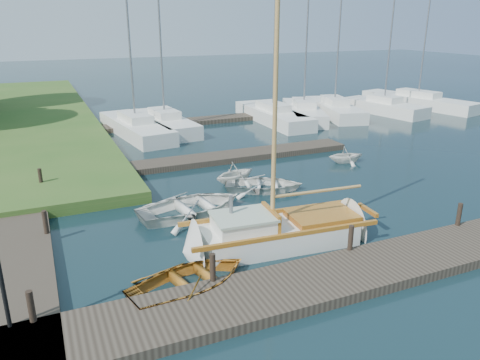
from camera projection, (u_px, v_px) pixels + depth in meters
name	position (u px, v px, depth m)	size (l,w,h in m)	color
ground	(240.00, 209.00, 18.25)	(160.00, 160.00, 0.00)	black
near_dock	(327.00, 279.00, 13.01)	(18.00, 2.20, 0.30)	#322920
left_dock	(15.00, 220.00, 16.89)	(2.20, 18.00, 0.30)	#322920
far_dock	(225.00, 157.00, 24.60)	(14.00, 1.60, 0.30)	#322920
pontoon	(275.00, 114.00, 35.87)	(30.00, 1.60, 0.30)	#322920
mooring_post_0	(31.00, 306.00, 10.84)	(0.16, 0.16, 0.80)	black
mooring_post_1	(213.00, 267.00, 12.56)	(0.16, 0.16, 0.80)	black
mooring_post_2	(351.00, 238.00, 14.27)	(0.16, 0.16, 0.80)	black
mooring_post_3	(459.00, 214.00, 15.98)	(0.16, 0.16, 0.80)	black
mooring_post_4	(45.00, 222.00, 15.36)	(0.16, 0.16, 0.80)	black
mooring_post_5	(40.00, 178.00, 19.69)	(0.16, 0.16, 0.80)	black
sailboat	(282.00, 234.00, 15.36)	(7.29, 2.54, 9.83)	white
dinghy	(191.00, 277.00, 12.72)	(2.52, 3.53, 0.73)	#89410F
tender_a	(191.00, 204.00, 17.62)	(2.93, 4.11, 0.85)	white
tender_b	(235.00, 171.00, 20.99)	(1.83, 2.12, 1.12)	white
tender_c	(264.00, 183.00, 20.17)	(2.38, 3.33, 0.69)	white
tender_d	(346.00, 153.00, 24.07)	(1.61, 1.86, 0.98)	white
marina_boat_0	(136.00, 126.00, 29.89)	(3.32, 8.80, 11.28)	white
marina_boat_1	(165.00, 122.00, 31.16)	(2.88, 7.82, 9.37)	white
marina_boat_3	(273.00, 114.00, 33.70)	(2.28, 8.69, 12.64)	white
marina_boat_4	(304.00, 111.00, 34.95)	(5.02, 8.23, 11.43)	white
marina_boat_5	(334.00, 108.00, 36.10)	(4.14, 8.36, 11.30)	white
marina_boat_6	(384.00, 106.00, 36.85)	(3.49, 7.33, 9.66)	white
marina_boat_7	(418.00, 100.00, 39.51)	(4.39, 10.30, 12.34)	white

